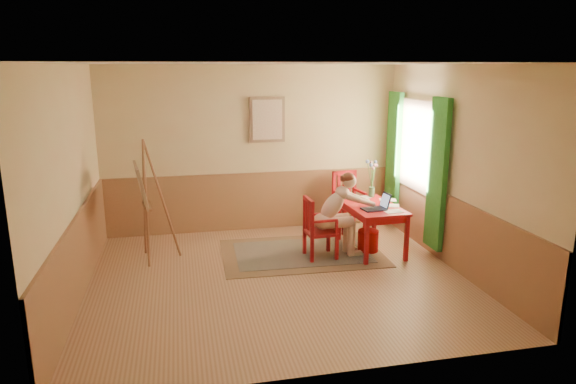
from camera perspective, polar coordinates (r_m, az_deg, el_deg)
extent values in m
cube|color=tan|center=(6.97, -1.07, -9.67)|extent=(5.00, 4.50, 0.02)
cube|color=white|center=(6.39, -1.19, 14.20)|extent=(5.00, 4.50, 0.02)
cube|color=#DBB785|center=(8.73, -3.98, 4.77)|extent=(5.00, 0.02, 2.80)
cube|color=#DBB785|center=(4.41, 4.52, -4.27)|extent=(5.00, 0.02, 2.80)
cube|color=#DBB785|center=(6.55, -23.22, 0.64)|extent=(0.02, 4.50, 2.80)
cube|color=#DBB785|center=(7.43, 18.27, 2.51)|extent=(0.02, 4.50, 2.80)
cube|color=#A4724E|center=(8.89, -3.86, -1.00)|extent=(5.00, 0.04, 1.00)
cube|color=#A4724E|center=(6.79, -22.25, -6.76)|extent=(0.04, 4.50, 1.00)
cube|color=#A4724E|center=(7.63, 17.56, -4.14)|extent=(0.04, 4.50, 1.00)
cube|color=white|center=(8.33, 14.33, 4.99)|extent=(0.02, 1.00, 1.30)
cube|color=#927055|center=(8.33, 14.20, 4.99)|extent=(0.03, 1.12, 1.42)
cube|color=green|center=(7.67, 16.28, 1.86)|extent=(0.08, 0.45, 2.20)
cube|color=green|center=(9.05, 11.64, 3.88)|extent=(0.08, 0.45, 2.20)
cube|color=#927055|center=(8.65, -2.34, 8.06)|extent=(0.60, 0.04, 0.76)
cube|color=beige|center=(8.63, -2.31, 8.04)|extent=(0.50, 0.02, 0.66)
cube|color=#8C7251|center=(7.85, 1.54, -6.79)|extent=(2.45, 1.68, 0.01)
cube|color=black|center=(7.84, 1.54, -6.74)|extent=(2.04, 1.26, 0.01)
cube|color=red|center=(7.87, 9.30, -1.60)|extent=(0.78, 1.24, 0.04)
cube|color=red|center=(7.89, 9.28, -2.09)|extent=(0.68, 1.13, 0.10)
cube|color=red|center=(7.37, 8.74, -5.58)|extent=(0.06, 0.06, 0.68)
cube|color=red|center=(7.63, 13.05, -5.09)|extent=(0.06, 0.06, 0.68)
cube|color=red|center=(8.34, 5.69, -3.17)|extent=(0.06, 0.06, 0.68)
cube|color=red|center=(8.57, 9.60, -2.83)|extent=(0.06, 0.06, 0.68)
cube|color=red|center=(7.56, 3.65, -4.49)|extent=(0.45, 0.43, 0.04)
cube|color=red|center=(7.41, 2.68, -6.57)|extent=(0.05, 0.05, 0.37)
cube|color=red|center=(7.53, 5.44, -6.28)|extent=(0.05, 0.05, 0.37)
cube|color=red|center=(7.73, 1.85, -5.68)|extent=(0.05, 0.05, 0.37)
cube|color=red|center=(7.85, 4.51, -5.42)|extent=(0.05, 0.05, 0.37)
cube|color=red|center=(7.26, 2.72, -2.99)|extent=(0.05, 0.05, 0.51)
cube|color=red|center=(7.59, 1.88, -2.23)|extent=(0.05, 0.05, 0.51)
cube|color=red|center=(7.36, 2.31, -0.91)|extent=(0.07, 0.41, 0.06)
cube|color=red|center=(7.34, 2.51, -2.90)|extent=(0.03, 0.04, 0.42)
cube|color=red|center=(7.42, 2.29, -2.71)|extent=(0.03, 0.04, 0.42)
cube|color=red|center=(7.51, 2.08, -2.51)|extent=(0.03, 0.04, 0.42)
cube|color=red|center=(7.33, 4.13, -3.25)|extent=(0.38, 0.06, 0.03)
cube|color=red|center=(7.42, 5.43, -3.89)|extent=(0.04, 0.04, 0.20)
cube|color=red|center=(7.66, 3.24, -2.49)|extent=(0.38, 0.06, 0.03)
cube|color=red|center=(7.74, 4.49, -3.11)|extent=(0.04, 0.04, 0.20)
cube|color=red|center=(8.82, 6.83, -1.60)|extent=(0.51, 0.53, 0.05)
cube|color=red|center=(8.98, 5.05, -2.81)|extent=(0.06, 0.06, 0.41)
cube|color=red|center=(8.62, 6.25, -3.55)|extent=(0.06, 0.06, 0.41)
cube|color=red|center=(9.15, 7.30, -2.54)|extent=(0.06, 0.06, 0.41)
cube|color=red|center=(8.80, 8.57, -3.25)|extent=(0.06, 0.06, 0.41)
cube|color=red|center=(8.84, 5.12, 0.51)|extent=(0.06, 0.06, 0.56)
cube|color=red|center=(9.02, 7.40, 0.71)|extent=(0.06, 0.06, 0.56)
cube|color=red|center=(8.87, 6.31, 2.18)|extent=(0.45, 0.12, 0.06)
cube|color=red|center=(8.89, 5.68, 0.46)|extent=(0.05, 0.04, 0.46)
cube|color=red|center=(8.93, 6.27, 0.51)|extent=(0.05, 0.04, 0.46)
cube|color=red|center=(8.98, 6.85, 0.57)|extent=(0.05, 0.04, 0.46)
cube|color=red|center=(8.67, 5.71, -0.15)|extent=(0.10, 0.42, 0.04)
cube|color=red|center=(8.53, 6.28, -1.19)|extent=(0.05, 0.05, 0.22)
cube|color=red|center=(8.85, 8.02, 0.07)|extent=(0.10, 0.42, 0.04)
cube|color=red|center=(8.71, 8.62, -0.94)|extent=(0.05, 0.05, 0.22)
ellipsoid|color=#DAAF96|center=(7.52, 3.87, -3.27)|extent=(0.30, 0.37, 0.23)
cylinder|color=#DAAF96|center=(7.52, 5.62, -3.41)|extent=(0.45, 0.18, 0.16)
cylinder|color=#DAAF96|center=(7.68, 5.14, -3.03)|extent=(0.45, 0.18, 0.16)
cylinder|color=#DAAF96|center=(7.67, 7.05, -5.16)|extent=(0.12, 0.12, 0.51)
cylinder|color=#DAAF96|center=(7.83, 6.56, -4.75)|extent=(0.12, 0.12, 0.51)
cube|color=#DAAF96|center=(7.78, 7.44, -6.84)|extent=(0.22, 0.10, 0.07)
cube|color=#DAAF96|center=(7.94, 6.94, -6.41)|extent=(0.22, 0.10, 0.07)
ellipsoid|color=#DAAF96|center=(7.51, 4.98, -1.55)|extent=(0.50, 0.32, 0.53)
ellipsoid|color=#DAAF96|center=(7.52, 6.08, -0.06)|extent=(0.22, 0.31, 0.18)
sphere|color=#DAAF96|center=(7.52, 6.86, 1.20)|extent=(0.21, 0.21, 0.20)
ellipsoid|color=maroon|center=(7.50, 6.72, 1.63)|extent=(0.20, 0.21, 0.14)
sphere|color=maroon|center=(7.47, 6.16, 1.52)|extent=(0.11, 0.11, 0.11)
cylinder|color=#DAAF96|center=(7.43, 7.16, -0.68)|extent=(0.22, 0.10, 0.15)
cylinder|color=#DAAF96|center=(7.56, 8.67, -1.14)|extent=(0.30, 0.16, 0.17)
sphere|color=#DAAF96|center=(7.47, 7.86, -0.90)|extent=(0.09, 0.09, 0.09)
sphere|color=#DAAF96|center=(7.65, 9.45, -1.38)|extent=(0.08, 0.08, 0.07)
cylinder|color=#DAAF96|center=(7.70, 6.33, -0.15)|extent=(0.23, 0.12, 0.15)
cylinder|color=#DAAF96|center=(7.78, 7.91, -0.68)|extent=(0.30, 0.13, 0.17)
sphere|color=#DAAF96|center=(7.75, 6.95, -0.33)|extent=(0.09, 0.09, 0.09)
sphere|color=#DAAF96|center=(7.82, 8.87, -1.02)|extent=(0.08, 0.08, 0.07)
cube|color=#1E2338|center=(7.62, 9.51, -1.89)|extent=(0.35, 0.27, 0.02)
cube|color=#2D3342|center=(7.62, 9.51, -1.86)|extent=(0.31, 0.22, 0.00)
cube|color=#1E2338|center=(7.68, 10.82, -0.91)|extent=(0.10, 0.24, 0.22)
cube|color=#99BFF2|center=(7.68, 10.74, -0.95)|extent=(0.07, 0.20, 0.18)
cube|color=white|center=(7.58, 11.63, -2.12)|extent=(0.27, 0.20, 0.00)
cube|color=white|center=(8.21, 11.05, -0.87)|extent=(0.30, 0.25, 0.00)
cube|color=white|center=(8.29, 8.25, -0.60)|extent=(0.29, 0.23, 0.00)
cube|color=white|center=(7.89, 11.33, -1.47)|extent=(0.31, 0.27, 0.00)
cylinder|color=#3F724C|center=(8.36, 9.29, 0.01)|extent=(0.10, 0.10, 0.16)
cylinder|color=#3F7233|center=(8.35, 9.07, 1.89)|extent=(0.05, 0.13, 0.42)
sphere|color=#728CD8|center=(8.35, 8.83, 3.37)|extent=(0.07, 0.07, 0.06)
cylinder|color=#3F7233|center=(8.25, 9.27, 1.82)|extent=(0.07, 0.09, 0.44)
sphere|color=pink|center=(8.16, 9.24, 3.27)|extent=(0.05, 0.05, 0.04)
cylinder|color=#3F7233|center=(8.33, 9.37, 1.52)|extent=(0.03, 0.04, 0.33)
sphere|color=pink|center=(8.31, 9.44, 2.63)|extent=(0.06, 0.06, 0.05)
cylinder|color=#3F7233|center=(8.24, 9.26, 1.69)|extent=(0.08, 0.12, 0.41)
sphere|color=#728CD8|center=(8.13, 9.23, 3.00)|extent=(0.06, 0.06, 0.06)
cylinder|color=#3F7233|center=(8.35, 9.54, 1.68)|extent=(0.10, 0.08, 0.36)
sphere|color=pink|center=(8.36, 9.78, 2.95)|extent=(0.06, 0.06, 0.05)
cylinder|color=#3F7233|center=(8.33, 9.45, 1.68)|extent=(0.06, 0.05, 0.37)
sphere|color=pink|center=(8.32, 9.60, 2.95)|extent=(0.05, 0.05, 0.05)
cylinder|color=#3F7233|center=(8.35, 9.50, 1.87)|extent=(0.09, 0.10, 0.42)
sphere|color=#728CD8|center=(8.37, 9.70, 3.34)|extent=(0.05, 0.05, 0.05)
cylinder|color=#A50A0A|center=(7.96, 8.90, -5.41)|extent=(0.38, 0.38, 0.34)
cylinder|color=#945938|center=(7.48, -15.51, -1.24)|extent=(0.04, 0.33, 1.78)
cylinder|color=#945938|center=(7.76, -15.69, -0.72)|extent=(0.13, 0.32, 1.78)
cylinder|color=#945938|center=(7.64, -13.81, -0.82)|extent=(0.47, 0.10, 1.79)
cylinder|color=#945938|center=(7.63, -15.74, -1.51)|extent=(0.10, 0.50, 0.03)
cube|color=#945938|center=(7.64, -15.31, -1.48)|extent=(0.13, 0.54, 0.03)
cube|color=#927055|center=(7.56, -16.07, 0.76)|extent=(0.24, 0.80, 0.59)
cube|color=beige|center=(7.56, -15.93, 0.77)|extent=(0.20, 0.72, 0.51)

